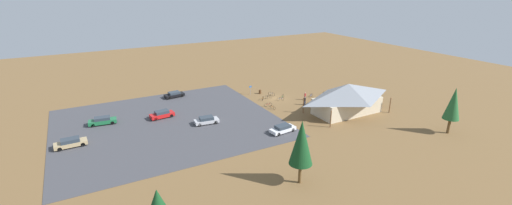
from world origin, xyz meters
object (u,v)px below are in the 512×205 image
object	(u,v)px
bicycle_teal_trailside	(325,94)
car_tan_near_entry	(71,143)
pine_mideast	(453,104)
bicycle_blue_edge_north	(311,95)
bicycle_red_near_porch	(268,105)
visitor_near_lot	(305,101)
bike_pavilion	(348,97)
bicycle_white_mid_cluster	(272,94)
bicycle_green_near_sign	(282,97)
car_red_second_row	(162,114)
car_white_inner_stall	(283,129)
trash_bin	(260,92)
visitor_crossing_yard	(305,96)
bicycle_silver_back_row	(280,99)
bicycle_black_yard_right	(269,97)
bicycle_orange_front_row	(263,98)
bicycle_yellow_by_bin	(339,97)
car_green_far_end	(103,121)
pine_far_west	(301,143)
car_black_end_stall	(174,94)
car_silver_back_corner	(207,120)
bicycle_purple_yard_center	(331,96)
lot_sign	(250,89)
bicycle_orange_lone_west	(273,107)

from	to	relation	value
bicycle_teal_trailside	car_tan_near_entry	bearing A→B (deg)	1.19
pine_mideast	bicycle_blue_edge_north	distance (m)	28.74
bicycle_red_near_porch	visitor_near_lot	distance (m)	7.89
bike_pavilion	bicycle_white_mid_cluster	distance (m)	18.23
bicycle_teal_trailside	bicycle_green_near_sign	xyz separation A→B (m)	(9.51, -3.13, -0.03)
car_red_second_row	car_white_inner_stall	bearing A→B (deg)	134.83
visitor_near_lot	car_white_inner_stall	bearing A→B (deg)	39.16
trash_bin	pine_mideast	xyz separation A→B (m)	(-17.43, 34.69, 4.87)
pine_mideast	car_red_second_row	bearing A→B (deg)	-36.47
car_white_inner_stall	visitor_crossing_yard	distance (m)	18.33
bicycle_blue_edge_north	bicycle_silver_back_row	distance (m)	7.54
bicycle_green_near_sign	car_tan_near_entry	size ratio (longest dim) A/B	0.30
bicycle_black_yard_right	trash_bin	bearing A→B (deg)	-91.46
bicycle_orange_front_row	visitor_crossing_yard	distance (m)	9.33
bicycle_yellow_by_bin	car_tan_near_entry	world-z (taller)	car_tan_near_entry
bicycle_orange_front_row	car_green_far_end	xyz separation A→B (m)	(32.34, -2.11, 0.37)
bicycle_blue_edge_north	trash_bin	bearing A→B (deg)	-40.87
bicycle_red_near_porch	bicycle_blue_edge_north	distance (m)	11.80
pine_mideast	pine_far_west	world-z (taller)	pine_far_west
car_black_end_stall	visitor_crossing_yard	world-z (taller)	visitor_crossing_yard
bike_pavilion	bicycle_red_near_porch	bearing A→B (deg)	-41.78
bicycle_black_yard_right	car_silver_back_corner	xyz separation A→B (m)	(17.30, 6.93, 0.33)
bicycle_white_mid_cluster	bicycle_red_near_porch	distance (m)	7.34
car_red_second_row	car_tan_near_entry	size ratio (longest dim) A/B	0.97
bicycle_orange_front_row	car_black_end_stall	world-z (taller)	car_black_end_stall
pine_mideast	bicycle_purple_yard_center	world-z (taller)	pine_mideast
pine_far_west	bicycle_purple_yard_center	world-z (taller)	pine_far_west
bicycle_silver_back_row	car_white_inner_stall	xyz separation A→B (m)	(8.71, 14.34, 0.35)
trash_bin	bicycle_white_mid_cluster	bearing A→B (deg)	120.49
car_green_far_end	bicycle_black_yard_right	bearing A→B (deg)	176.90
bicycle_blue_edge_north	car_green_far_end	size ratio (longest dim) A/B	0.30
visitor_near_lot	lot_sign	bearing A→B (deg)	-59.78
car_green_far_end	bicycle_silver_back_row	bearing A→B (deg)	173.06
car_white_inner_stall	car_red_second_row	world-z (taller)	car_red_second_row
trash_bin	car_tan_near_entry	bearing A→B (deg)	13.52
bicycle_white_mid_cluster	bicycle_green_near_sign	world-z (taller)	bicycle_white_mid_cluster
visitor_near_lot	pine_far_west	bearing A→B (deg)	52.26
lot_sign	car_green_far_end	xyz separation A→B (m)	(31.75, 2.55, -0.66)
pine_mideast	bicycle_black_yard_right	world-z (taller)	pine_mideast
bike_pavilion	bicycle_orange_lone_west	distance (m)	14.93
bicycle_orange_front_row	car_tan_near_entry	world-z (taller)	car_tan_near_entry
bicycle_black_yard_right	car_black_end_stall	size ratio (longest dim) A/B	0.40
bicycle_blue_edge_north	bicycle_yellow_by_bin	distance (m)	6.23
car_tan_near_entry	visitor_crossing_yard	bearing A→B (deg)	-179.02
bicycle_green_near_sign	car_black_end_stall	xyz separation A→B (m)	(21.07, -12.13, 0.34)
trash_bin	bicycle_blue_edge_north	xyz separation A→B (m)	(-8.89, 7.70, -0.10)
visitor_crossing_yard	visitor_near_lot	size ratio (longest dim) A/B	0.96
bicycle_purple_yard_center	bicycle_yellow_by_bin	bearing A→B (deg)	122.96
lot_sign	car_green_far_end	world-z (taller)	lot_sign
bicycle_white_mid_cluster	bicycle_purple_yard_center	size ratio (longest dim) A/B	1.05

